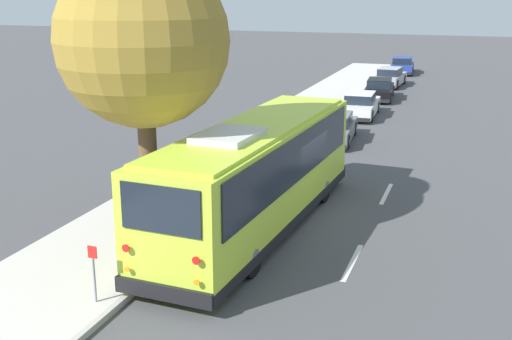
{
  "coord_description": "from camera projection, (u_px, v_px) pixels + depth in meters",
  "views": [
    {
      "loc": [
        -17.96,
        -5.15,
        6.82
      ],
      "look_at": [
        0.2,
        1.21,
        1.3
      ],
      "focal_mm": 45.0,
      "sensor_mm": 36.0,
      "label": 1
    }
  ],
  "objects": [
    {
      "name": "parked_sedan_black",
      "position": [
        379.0,
        90.0,
        40.09
      ],
      "size": [
        4.64,
        2.0,
        1.29
      ],
      "rotation": [
        0.0,
        0.0,
        0.09
      ],
      "color": "black",
      "rests_on": "ground"
    },
    {
      "name": "shuttle_bus",
      "position": [
        257.0,
        171.0,
        18.23
      ],
      "size": [
        10.93,
        3.0,
        3.28
      ],
      "rotation": [
        0.0,
        0.0,
        -0.05
      ],
      "color": "#BCDB38",
      "rests_on": "ground"
    },
    {
      "name": "curb_strip",
      "position": [
        233.0,
        206.0,
        20.41
      ],
      "size": [
        80.0,
        0.14,
        0.15
      ],
      "primitive_type": "cube",
      "color": "#AAA69D",
      "rests_on": "ground"
    },
    {
      "name": "lane_stripe_mid",
      "position": [
        352.0,
        262.0,
        16.47
      ],
      "size": [
        2.4,
        0.14,
        0.01
      ],
      "primitive_type": "cube",
      "color": "silver",
      "rests_on": "ground"
    },
    {
      "name": "parked_sedan_blue",
      "position": [
        402.0,
        66.0,
        52.03
      ],
      "size": [
        4.6,
        2.06,
        1.32
      ],
      "rotation": [
        0.0,
        0.0,
        0.08
      ],
      "color": "navy",
      "rests_on": "ground"
    },
    {
      "name": "street_tree",
      "position": [
        144.0,
        28.0,
        16.04
      ],
      "size": [
        4.42,
        4.42,
        8.26
      ],
      "color": "brown",
      "rests_on": "sidewalk_slab"
    },
    {
      "name": "ground_plane",
      "position": [
        291.0,
        216.0,
        19.82
      ],
      "size": [
        160.0,
        160.0,
        0.0
      ],
      "primitive_type": "plane",
      "color": "#474749"
    },
    {
      "name": "lane_stripe_ahead",
      "position": [
        386.0,
        194.0,
        21.91
      ],
      "size": [
        2.4,
        0.14,
        0.01
      ],
      "primitive_type": "cube",
      "color": "silver",
      "rests_on": "ground"
    },
    {
      "name": "parked_sedan_gray",
      "position": [
        334.0,
        128.0,
        29.24
      ],
      "size": [
        4.59,
        1.99,
        1.28
      ],
      "rotation": [
        0.0,
        0.0,
        0.08
      ],
      "color": "slate",
      "rests_on": "ground"
    },
    {
      "name": "parked_sedan_white",
      "position": [
        360.0,
        105.0,
        34.77
      ],
      "size": [
        4.67,
        1.88,
        1.3
      ],
      "rotation": [
        0.0,
        0.0,
        0.04
      ],
      "color": "silver",
      "rests_on": "ground"
    },
    {
      "name": "sign_post_near",
      "position": [
        94.0,
        273.0,
        13.9
      ],
      "size": [
        0.06,
        0.22,
        1.32
      ],
      "color": "gray",
      "rests_on": "sidewalk_slab"
    },
    {
      "name": "parked_sedan_silver",
      "position": [
        390.0,
        78.0,
        45.39
      ],
      "size": [
        4.56,
        1.89,
        1.3
      ],
      "rotation": [
        0.0,
        0.0,
        -0.06
      ],
      "color": "#A8AAAF",
      "rests_on": "ground"
    },
    {
      "name": "sidewalk_slab",
      "position": [
        176.0,
        200.0,
        21.04
      ],
      "size": [
        80.0,
        3.86,
        0.15
      ],
      "primitive_type": "cube",
      "color": "beige",
      "rests_on": "ground"
    },
    {
      "name": "sign_post_far",
      "position": [
        128.0,
        246.0,
        15.22
      ],
      "size": [
        0.06,
        0.22,
        1.43
      ],
      "color": "gray",
      "rests_on": "sidewalk_slab"
    }
  ]
}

